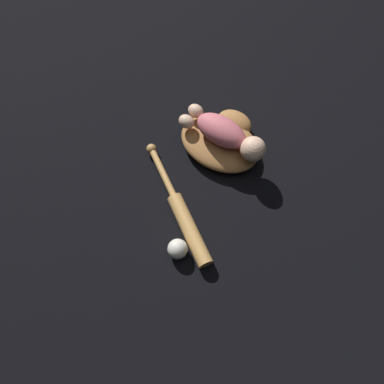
# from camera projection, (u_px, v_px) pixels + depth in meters

# --- Properties ---
(ground_plane) EXTENTS (6.00, 6.00, 0.00)m
(ground_plane) POSITION_uv_depth(u_px,v_px,m) (218.00, 139.00, 1.51)
(ground_plane) COLOR black
(baseball_glove) EXTENTS (0.37, 0.34, 0.08)m
(baseball_glove) POSITION_uv_depth(u_px,v_px,m) (222.00, 140.00, 1.46)
(baseball_glove) COLOR #A8703D
(baseball_glove) RESTS_ON ground
(baby_figure) EXTENTS (0.36, 0.19, 0.09)m
(baby_figure) POSITION_uv_depth(u_px,v_px,m) (226.00, 134.00, 1.38)
(baby_figure) COLOR #D16670
(baby_figure) RESTS_ON baseball_glove
(baseball_bat) EXTENTS (0.38, 0.41, 0.05)m
(baseball_bat) POSITION_uv_depth(u_px,v_px,m) (183.00, 216.00, 1.33)
(baseball_bat) COLOR tan
(baseball_bat) RESTS_ON ground
(baseball) EXTENTS (0.07, 0.07, 0.07)m
(baseball) POSITION_uv_depth(u_px,v_px,m) (177.00, 249.00, 1.28)
(baseball) COLOR silver
(baseball) RESTS_ON ground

